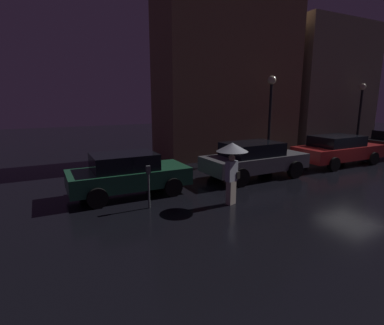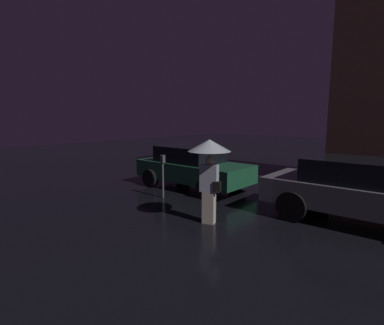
{
  "view_description": "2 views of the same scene",
  "coord_description": "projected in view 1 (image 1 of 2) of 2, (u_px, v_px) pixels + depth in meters",
  "views": [
    {
      "loc": [
        -12.6,
        -8.25,
        3.2
      ],
      "look_at": [
        -8.17,
        0.27,
        1.17
      ],
      "focal_mm": 28.0,
      "sensor_mm": 36.0,
      "label": 1
    },
    {
      "loc": [
        -3.41,
        -6.2,
        2.42
      ],
      "look_at": [
        -8.74,
        0.0,
        1.18
      ],
      "focal_mm": 28.0,
      "sensor_mm": 36.0,
      "label": 2
    }
  ],
  "objects": [
    {
      "name": "street_lamp_near",
      "position": [
        271.0,
        102.0,
        15.36
      ],
      "size": [
        0.43,
        0.43,
        4.37
      ],
      "color": "black",
      "rests_on": "ground"
    },
    {
      "name": "building_facade_right",
      "position": [
        328.0,
        85.0,
        20.93
      ],
      "size": [
        6.94,
        3.0,
        8.31
      ],
      "color": "gray",
      "rests_on": "ground"
    },
    {
      "name": "building_facade_left",
      "position": [
        229.0,
        69.0,
        16.99
      ],
      "size": [
        8.37,
        3.0,
        9.76
      ],
      "color": "#8C664C",
      "rests_on": "ground"
    },
    {
      "name": "pedestrian_with_umbrella",
      "position": [
        232.0,
        156.0,
        9.04
      ],
      "size": [
        0.97,
        0.97,
        1.93
      ],
      "rotation": [
        0.0,
        0.0,
        0.31
      ],
      "color": "beige",
      "rests_on": "ground"
    },
    {
      "name": "parked_car_green",
      "position": [
        128.0,
        173.0,
        10.13
      ],
      "size": [
        4.0,
        1.95,
        1.44
      ],
      "rotation": [
        0.0,
        0.0,
        -0.01
      ],
      "color": "#1E5638",
      "rests_on": "ground"
    },
    {
      "name": "parking_meter",
      "position": [
        149.0,
        182.0,
        8.83
      ],
      "size": [
        0.12,
        0.1,
        1.3
      ],
      "color": "#4C5154",
      "rests_on": "ground"
    },
    {
      "name": "ground_plane",
      "position": [
        355.0,
        172.0,
        13.51
      ],
      "size": [
        60.0,
        60.0,
        0.0
      ],
      "primitive_type": "plane",
      "color": "black"
    },
    {
      "name": "parked_car_grey",
      "position": [
        254.0,
        159.0,
        12.38
      ],
      "size": [
        4.5,
        2.0,
        1.48
      ],
      "rotation": [
        0.0,
        0.0,
        0.02
      ],
      "color": "slate",
      "rests_on": "ground"
    },
    {
      "name": "parked_car_red",
      "position": [
        338.0,
        149.0,
        14.86
      ],
      "size": [
        4.7,
        2.03,
        1.45
      ],
      "rotation": [
        0.0,
        0.0,
        -0.01
      ],
      "color": "maroon",
      "rests_on": "ground"
    },
    {
      "name": "street_lamp_far",
      "position": [
        361.0,
        104.0,
        19.15
      ],
      "size": [
        0.41,
        0.41,
        4.18
      ],
      "color": "black",
      "rests_on": "ground"
    }
  ]
}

